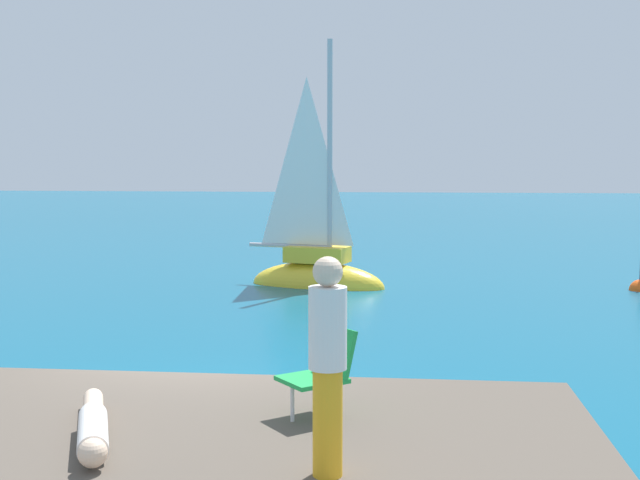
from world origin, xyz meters
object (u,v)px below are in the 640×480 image
(beach_chair, at_px, (323,368))
(marker_buoy, at_px, (640,290))
(sailboat_near, at_px, (317,272))
(person_sunbather, at_px, (93,428))
(person_standing, at_px, (328,360))

(beach_chair, bearing_deg, marker_buoy, -154.82)
(sailboat_near, relative_size, person_sunbather, 4.22)
(sailboat_near, distance_m, person_sunbather, 14.88)
(sailboat_near, xyz_separation_m, marker_buoy, (8.33, 0.19, -0.38))
(sailboat_near, height_order, beach_chair, sailboat_near)
(sailboat_near, xyz_separation_m, beach_chair, (1.75, -13.96, 1.03))
(person_standing, xyz_separation_m, beach_chair, (-0.19, 1.40, -0.42))
(person_standing, distance_m, beach_chair, 1.48)
(beach_chair, bearing_deg, sailboat_near, -122.74)
(sailboat_near, height_order, person_standing, sailboat_near)
(marker_buoy, bearing_deg, sailboat_near, -178.68)
(sailboat_near, height_order, marker_buoy, sailboat_near)
(sailboat_near, bearing_deg, beach_chair, -69.03)
(person_sunbather, relative_size, beach_chair, 2.09)
(beach_chair, bearing_deg, person_sunbather, -13.27)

